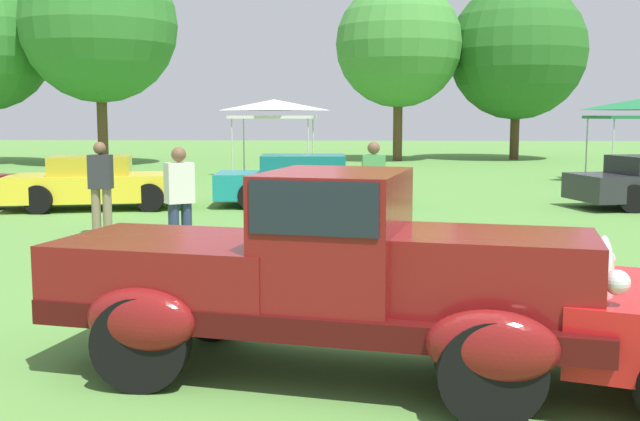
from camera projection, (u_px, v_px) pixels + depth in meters
The scene contains 11 objects.
ground_plane at pixel (363, 372), 6.40m from camera, with size 120.00×120.00×0.00m, color #568C3D.
feature_pickup_truck at pixel (325, 272), 6.24m from camera, with size 4.71×2.49×1.70m.
show_car_yellow at pixel (97, 183), 17.53m from camera, with size 4.26×2.54×1.22m.
show_car_teal at pixel (309, 181), 18.09m from camera, with size 4.57×1.97×1.22m.
spectator_near_truck at pixel (373, 186), 13.48m from camera, with size 0.42×0.28×1.69m.
spectator_between_cars at pixel (101, 186), 13.46m from camera, with size 0.41×0.26×1.69m.
spectator_by_row at pixel (180, 200), 11.23m from camera, with size 0.47×0.42×1.69m.
canopy_tent_left_field at pixel (274, 108), 26.49m from camera, with size 2.85×2.85×2.71m.
treeline_mid_left at pixel (99, 25), 32.33m from camera, with size 6.63×6.63×9.32m.
treeline_center at pixel (399, 44), 35.72m from camera, with size 5.94×5.94×8.46m.
treeline_mid_right at pixel (517, 51), 36.73m from camera, with size 6.62×6.62×8.57m.
Camera 1 is at (-0.02, -6.19, 2.15)m, focal length 42.63 mm.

